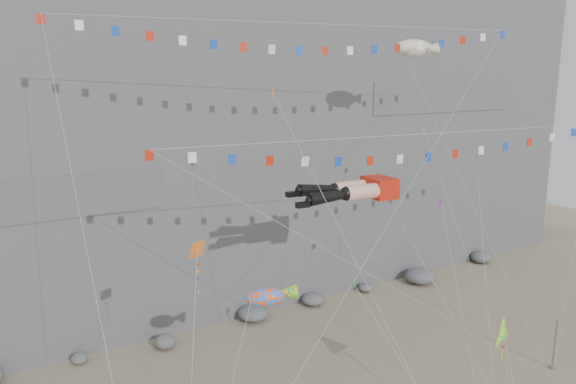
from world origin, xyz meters
name	(u,v)px	position (x,y,z in m)	size (l,w,h in m)	color
cliff	(179,24)	(0.00, 32.00, 25.00)	(80.00, 28.00, 50.00)	slate
talus_boulders	(253,313)	(0.00, 17.00, 0.60)	(60.00, 3.00, 1.20)	#5D5D62
anchor_pole_right	(555,344)	(14.46, -0.81, 1.86)	(0.12, 0.12, 3.71)	slate
legs_kite	(354,190)	(1.69, 5.92, 13.00)	(7.48, 15.81, 19.31)	#B71C0B
flag_banner_upper	(312,24)	(0.37, 8.93, 23.42)	(31.60, 15.31, 31.12)	#B71C0B
flag_banner_lower	(416,135)	(4.41, 3.40, 16.67)	(32.36, 6.83, 19.58)	#B71C0B
harlequin_kite	(197,251)	(-10.91, 1.34, 12.36)	(3.80, 5.56, 13.57)	red
fish_windsock	(265,298)	(-6.84, 2.24, 8.81)	(9.81, 8.43, 13.90)	#FF420D
delta_kite	(504,334)	(3.87, -4.49, 6.87)	(2.11, 3.66, 8.25)	#FFE90D
blimp_windsock	(414,49)	(9.73, 9.55, 22.10)	(4.65, 13.26, 25.42)	beige
small_kite_a	(278,104)	(-3.85, 6.02, 18.64)	(4.68, 12.99, 23.20)	orange
small_kite_b	(442,207)	(7.21, 3.55, 11.70)	(6.47, 10.81, 16.72)	purple
small_kite_c	(356,288)	(-1.13, 1.86, 8.34)	(2.50, 8.43, 11.73)	green
small_kite_d	(427,139)	(10.30, 8.36, 15.51)	(7.23, 17.15, 23.98)	gold
small_kite_e	(477,162)	(11.61, 4.68, 14.16)	(8.83, 10.54, 19.33)	#143DAF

